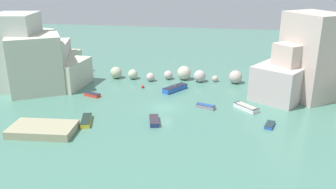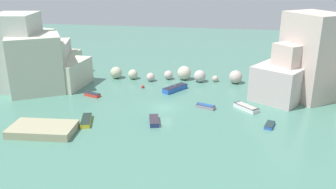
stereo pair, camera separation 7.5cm
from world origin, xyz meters
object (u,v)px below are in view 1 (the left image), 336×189
(moored_boat_1, at_px, (154,121))
(moored_boat_5, at_px, (92,95))
(stone_dock, at_px, (43,129))
(moored_boat_4, at_px, (206,106))
(moored_boat_2, at_px, (246,107))
(channel_buoy, at_px, (143,87))
(moored_boat_6, at_px, (86,120))
(moored_boat_0, at_px, (175,88))
(moored_boat_3, at_px, (270,125))

(moored_boat_1, height_order, moored_boat_5, moored_boat_1)
(stone_dock, xyz_separation_m, moored_boat_4, (21.27, 12.75, -0.21))
(stone_dock, height_order, moored_boat_5, stone_dock)
(moored_boat_2, bearing_deg, channel_buoy, 23.31)
(moored_boat_5, bearing_deg, moored_boat_6, -54.00)
(moored_boat_0, xyz_separation_m, moored_boat_6, (-10.64, -16.13, -0.15))
(moored_boat_0, bearing_deg, moored_boat_3, 83.87)
(stone_dock, height_order, channel_buoy, stone_dock)
(channel_buoy, bearing_deg, moored_boat_1, -70.49)
(channel_buoy, height_order, moored_boat_2, moored_boat_2)
(channel_buoy, height_order, moored_boat_3, channel_buoy)
(moored_boat_1, xyz_separation_m, moored_boat_6, (-9.79, -1.58, -0.01))
(moored_boat_1, bearing_deg, moored_boat_4, 120.30)
(moored_boat_1, distance_m, moored_boat_5, 15.93)
(channel_buoy, height_order, moored_boat_5, moored_boat_5)
(moored_boat_1, bearing_deg, channel_buoy, -174.73)
(moored_boat_0, height_order, moored_boat_6, moored_boat_0)
(moored_boat_5, height_order, moored_boat_6, moored_boat_6)
(stone_dock, bearing_deg, moored_boat_1, 22.36)
(moored_boat_0, height_order, moored_boat_5, moored_boat_0)
(moored_boat_2, distance_m, moored_boat_6, 24.86)
(channel_buoy, distance_m, moored_boat_2, 20.21)
(stone_dock, height_order, moored_boat_1, stone_dock)
(moored_boat_0, relative_size, moored_boat_4, 1.71)
(moored_boat_4, bearing_deg, stone_dock, -129.28)
(moored_boat_2, distance_m, moored_boat_5, 26.45)
(moored_boat_4, bearing_deg, moored_boat_3, -9.95)
(stone_dock, bearing_deg, moored_boat_6, 43.68)
(stone_dock, distance_m, moored_boat_4, 24.80)
(moored_boat_1, height_order, moored_boat_3, moored_boat_1)
(stone_dock, relative_size, moored_boat_3, 3.15)
(channel_buoy, bearing_deg, moored_boat_2, -22.17)
(moored_boat_0, distance_m, moored_boat_6, 19.32)
(channel_buoy, relative_size, moored_boat_3, 0.20)
(moored_boat_1, relative_size, moored_boat_5, 1.24)
(channel_buoy, xyz_separation_m, moored_boat_1, (5.34, -15.07, 0.04))
(channel_buoy, distance_m, moored_boat_0, 6.21)
(moored_boat_0, bearing_deg, moored_boat_6, 0.46)
(moored_boat_0, xyz_separation_m, moored_boat_1, (-0.85, -14.55, -0.15))
(moored_boat_1, xyz_separation_m, moored_boat_5, (-13.01, 9.19, -0.03))
(moored_boat_3, relative_size, moored_boat_5, 0.89)
(moored_boat_1, relative_size, moored_boat_3, 1.40)
(moored_boat_4, height_order, moored_boat_5, moored_boat_4)
(moored_boat_1, height_order, moored_boat_6, moored_boat_1)
(stone_dock, height_order, moored_boat_6, stone_dock)
(channel_buoy, distance_m, moored_boat_1, 15.99)
(channel_buoy, bearing_deg, moored_boat_3, -31.97)
(moored_boat_5, bearing_deg, moored_boat_2, 15.56)
(moored_boat_0, relative_size, moored_boat_2, 1.36)
(stone_dock, bearing_deg, moored_boat_2, 25.70)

